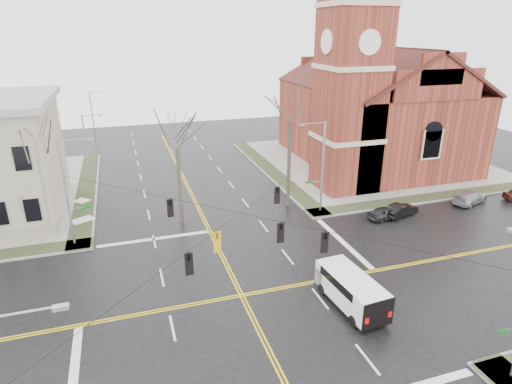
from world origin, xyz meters
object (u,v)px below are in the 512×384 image
object	(u,v)px
signal_pole_ne	(321,165)
tree_nw_near	(177,143)
church	(371,101)
parked_car_a	(385,213)
parked_car_b	(401,210)
parked_car_c	(470,197)
tree_nw_far	(39,151)
cargo_van	(349,287)
streetlight_north_b	(93,115)
tree_ne	(290,114)
signal_pole_nw	(68,190)
streetlight_north_a	(87,146)

from	to	relation	value
signal_pole_ne	tree_nw_near	bearing A→B (deg)	172.26
church	parked_car_a	size ratio (longest dim) A/B	7.54
tree_nw_near	parked_car_b	bearing A→B (deg)	-14.12
parked_car_c	tree_nw_far	world-z (taller)	tree_nw_far
cargo_van	tree_nw_far	bearing A→B (deg)	135.88
signal_pole_ne	parked_car_c	bearing A→B (deg)	-9.51
parked_car_b	tree_nw_far	world-z (taller)	tree_nw_far
parked_car_c	streetlight_north_b	bearing A→B (deg)	24.89
signal_pole_ne	tree_nw_far	bearing A→B (deg)	175.84
parked_car_a	tree_ne	distance (m)	13.21
tree_nw_far	tree_nw_near	distance (m)	11.16
tree_ne	tree_nw_near	bearing A→B (deg)	-178.13
cargo_van	tree_nw_far	xyz separation A→B (m)	(-19.74, 16.36, 6.63)
signal_pole_ne	cargo_van	xyz separation A→B (m)	(-4.82, -14.57, -3.65)
parked_car_a	tree_nw_far	world-z (taller)	tree_nw_far
tree_nw_far	tree_nw_near	bearing A→B (deg)	0.18
parked_car_a	tree_nw_far	bearing A→B (deg)	71.94
signal_pole_nw	parked_car_a	world-z (taller)	signal_pole_nw
tree_nw_far	tree_ne	xyz separation A→B (m)	(22.11, 0.39, 1.70)
church	tree_ne	world-z (taller)	church
streetlight_north_a	church	bearing A→B (deg)	-5.19
signal_pole_nw	parked_car_a	distance (m)	28.57
signal_pole_nw	streetlight_north_b	distance (m)	36.51
streetlight_north_a	tree_ne	world-z (taller)	tree_ne
streetlight_north_b	parked_car_a	world-z (taller)	streetlight_north_b
tree_nw_near	streetlight_north_a	bearing A→B (deg)	120.29
church	signal_pole_ne	bearing A→B (deg)	-135.34
parked_car_c	tree_ne	xyz separation A→B (m)	(-18.62, 4.89, 8.96)
tree_nw_far	signal_pole_nw	bearing A→B (deg)	-42.98
streetlight_north_a	tree_nw_near	distance (m)	17.30
streetlight_north_a	parked_car_b	xyz separation A→B (m)	(29.18, -19.86, -3.83)
church	parked_car_a	world-z (taller)	church
church	signal_pole_nw	bearing A→B (deg)	-159.79
streetlight_north_a	parked_car_c	world-z (taller)	streetlight_north_a
parked_car_a	tree_nw_far	distance (m)	31.27
church	streetlight_north_a	world-z (taller)	church
tree_nw_near	streetlight_north_b	bearing A→B (deg)	103.89
cargo_van	tree_nw_near	world-z (taller)	tree_nw_near
signal_pole_nw	parked_car_a	bearing A→B (deg)	-7.08
streetlight_north_b	tree_nw_near	size ratio (longest dim) A/B	0.75
streetlight_north_b	tree_ne	bearing A→B (deg)	-60.37
tree_ne	church	bearing A→B (deg)	34.93
streetlight_north_b	tree_nw_far	size ratio (longest dim) A/B	0.73
parked_car_b	cargo_van	bearing A→B (deg)	116.88
church	streetlight_north_b	size ratio (longest dim) A/B	3.44
church	streetlight_north_b	xyz separation A→B (m)	(-35.42, 23.22, -3.97)
church	parked_car_b	distance (m)	19.41
signal_pole_ne	streetlight_north_b	distance (m)	42.61
tree_nw_near	church	bearing A→B (deg)	23.12
streetlight_north_b	tree_nw_far	bearing A→B (deg)	-94.26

